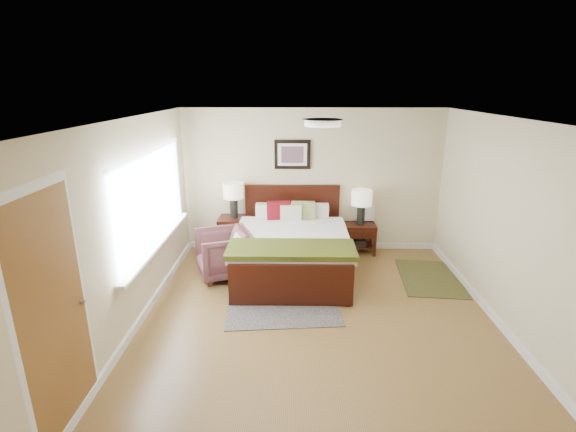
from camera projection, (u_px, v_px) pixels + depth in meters
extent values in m
plane|color=brown|center=(318.00, 320.00, 5.30)|extent=(5.00, 5.00, 0.00)
cube|color=#C4B18E|center=(312.00, 181.00, 7.31)|extent=(4.50, 0.04, 2.50)
cube|color=#C4B18E|center=(343.00, 360.00, 2.54)|extent=(4.50, 0.04, 2.50)
cube|color=#C4B18E|center=(131.00, 226.00, 4.97)|extent=(0.04, 5.00, 2.50)
cube|color=#C4B18E|center=(512.00, 228.00, 4.89)|extent=(0.04, 5.00, 2.50)
cube|color=white|center=(323.00, 119.00, 4.55)|extent=(4.50, 5.00, 0.02)
cube|color=silver|center=(151.00, 199.00, 5.59)|extent=(0.02, 2.72, 1.32)
cube|color=silver|center=(152.00, 199.00, 5.59)|extent=(0.01, 2.60, 1.20)
cube|color=silver|center=(159.00, 243.00, 5.78)|extent=(0.10, 2.72, 0.04)
cube|color=silver|center=(54.00, 315.00, 3.34)|extent=(0.01, 1.00, 2.18)
cube|color=brown|center=(56.00, 320.00, 3.35)|extent=(0.01, 0.90, 2.10)
cylinder|color=#999999|center=(83.00, 302.00, 3.73)|extent=(0.04, 0.04, 0.04)
cylinder|color=white|center=(323.00, 123.00, 4.57)|extent=(0.40, 0.40, 0.07)
cylinder|color=beige|center=(323.00, 120.00, 4.56)|extent=(0.44, 0.44, 0.01)
cube|color=black|center=(292.00, 217.00, 7.47)|extent=(1.67, 0.06, 1.17)
cube|color=black|center=(291.00, 285.00, 5.55)|extent=(1.67, 0.06, 0.58)
cube|color=black|center=(241.00, 253.00, 6.56)|extent=(0.06, 2.09, 0.19)
cube|color=black|center=(342.00, 253.00, 6.54)|extent=(0.06, 2.09, 0.19)
cube|color=silver|center=(292.00, 245.00, 6.51)|extent=(1.57, 2.07, 0.23)
cube|color=silver|center=(292.00, 238.00, 6.37)|extent=(1.75, 1.84, 0.10)
cube|color=#434614|center=(291.00, 249.00, 5.78)|extent=(1.79, 0.70, 0.07)
cube|color=silver|center=(271.00, 211.00, 7.20)|extent=(0.52, 0.18, 0.27)
cube|color=silver|center=(313.00, 212.00, 7.19)|extent=(0.52, 0.18, 0.27)
cube|color=#5F0A12|center=(279.00, 211.00, 7.07)|extent=(0.41, 0.17, 0.33)
cube|color=#858B50|center=(303.00, 211.00, 7.06)|extent=(0.40, 0.16, 0.33)
cube|color=beige|center=(291.00, 214.00, 7.00)|extent=(0.36, 0.13, 0.29)
cube|color=black|center=(292.00, 154.00, 7.15)|extent=(0.62, 0.03, 0.50)
cube|color=silver|center=(292.00, 155.00, 7.14)|extent=(0.50, 0.01, 0.38)
cube|color=#A52D23|center=(292.00, 155.00, 7.13)|extent=(0.38, 0.01, 0.28)
cube|color=black|center=(234.00, 219.00, 7.30)|extent=(0.54, 0.49, 0.05)
cube|color=black|center=(219.00, 240.00, 7.20)|extent=(0.05, 0.05, 0.60)
cube|color=black|center=(247.00, 240.00, 7.19)|extent=(0.05, 0.05, 0.60)
cube|color=black|center=(224.00, 232.00, 7.61)|extent=(0.05, 0.05, 0.60)
cube|color=black|center=(250.00, 232.00, 7.60)|extent=(0.05, 0.05, 0.60)
cube|color=black|center=(233.00, 228.00, 7.12)|extent=(0.48, 0.03, 0.14)
cube|color=black|center=(360.00, 226.00, 7.30)|extent=(0.53, 0.40, 0.05)
cube|color=black|center=(347.00, 243.00, 7.22)|extent=(0.05, 0.05, 0.48)
cube|color=black|center=(375.00, 243.00, 7.21)|extent=(0.05, 0.05, 0.48)
cube|color=black|center=(345.00, 236.00, 7.55)|extent=(0.05, 0.05, 0.48)
cube|color=black|center=(371.00, 236.00, 7.54)|extent=(0.05, 0.05, 0.48)
cube|color=black|center=(362.00, 235.00, 7.16)|extent=(0.47, 0.03, 0.14)
cube|color=black|center=(359.00, 245.00, 7.41)|extent=(0.47, 0.34, 0.03)
cube|color=black|center=(359.00, 243.00, 7.40)|extent=(0.20, 0.25, 0.03)
cube|color=black|center=(359.00, 242.00, 7.39)|extent=(0.20, 0.25, 0.03)
cube|color=black|center=(360.00, 240.00, 7.38)|extent=(0.20, 0.25, 0.03)
cylinder|color=black|center=(234.00, 208.00, 7.25)|extent=(0.14, 0.14, 0.32)
cylinder|color=black|center=(233.00, 198.00, 7.19)|extent=(0.02, 0.02, 0.06)
cylinder|color=beige|center=(233.00, 191.00, 7.15)|extent=(0.35, 0.35, 0.26)
cylinder|color=black|center=(361.00, 215.00, 7.25)|extent=(0.14, 0.14, 0.32)
cylinder|color=black|center=(361.00, 205.00, 7.19)|extent=(0.02, 0.02, 0.06)
cylinder|color=beige|center=(362.00, 198.00, 7.15)|extent=(0.35, 0.35, 0.26)
imported|color=brown|center=(224.00, 253.00, 6.46)|extent=(1.03, 1.01, 0.73)
cube|color=#0B0F3A|center=(281.00, 289.00, 6.10)|extent=(1.68, 2.24, 0.01)
cube|color=black|center=(430.00, 278.00, 6.46)|extent=(0.99, 1.39, 0.01)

